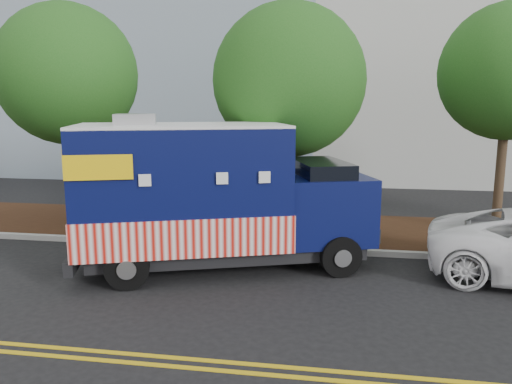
# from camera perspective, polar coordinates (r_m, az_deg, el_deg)

# --- Properties ---
(ground) EXTENTS (120.00, 120.00, 0.00)m
(ground) POSITION_cam_1_polar(r_m,az_deg,el_deg) (12.33, -5.99, -8.25)
(ground) COLOR black
(ground) RESTS_ON ground
(curb) EXTENTS (120.00, 0.18, 0.15)m
(curb) POSITION_cam_1_polar(r_m,az_deg,el_deg) (13.60, -4.44, -6.12)
(curb) COLOR #9E9E99
(curb) RESTS_ON ground
(mulch_strip) EXTENTS (120.00, 4.00, 0.15)m
(mulch_strip) POSITION_cam_1_polar(r_m,az_deg,el_deg) (15.57, -2.61, -3.99)
(mulch_strip) COLOR black
(mulch_strip) RESTS_ON ground
(centerline_near) EXTENTS (120.00, 0.10, 0.01)m
(centerline_near) POSITION_cam_1_polar(r_m,az_deg,el_deg) (8.45, -14.32, -17.49)
(centerline_near) COLOR gold
(centerline_near) RESTS_ON ground
(centerline_far) EXTENTS (120.00, 0.10, 0.01)m
(centerline_far) POSITION_cam_1_polar(r_m,az_deg,el_deg) (8.25, -15.04, -18.25)
(centerline_far) COLOR gold
(centerline_far) RESTS_ON ground
(tree_a) EXTENTS (4.25, 4.25, 6.85)m
(tree_a) POSITION_cam_1_polar(r_m,az_deg,el_deg) (16.59, -20.77, 12.42)
(tree_a) COLOR #38281C
(tree_a) RESTS_ON ground
(tree_b) EXTENTS (4.26, 4.26, 6.63)m
(tree_b) POSITION_cam_1_polar(r_m,az_deg,el_deg) (14.28, 3.80, 12.58)
(tree_b) COLOR #38281C
(tree_b) RESTS_ON ground
(tree_c) EXTENTS (3.77, 3.77, 6.61)m
(tree_c) POSITION_cam_1_polar(r_m,az_deg,el_deg) (15.75, 26.93, 12.11)
(tree_c) COLOR #38281C
(tree_c) RESTS_ON ground
(sign_post) EXTENTS (0.06, 0.06, 2.40)m
(sign_post) POSITION_cam_1_polar(r_m,az_deg,el_deg) (15.08, -20.57, -0.73)
(sign_post) COLOR #473828
(sign_post) RESTS_ON ground
(food_truck) EXTENTS (7.32, 4.59, 3.64)m
(food_truck) POSITION_cam_1_polar(r_m,az_deg,el_deg) (11.73, -5.36, -0.86)
(food_truck) COLOR black
(food_truck) RESTS_ON ground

